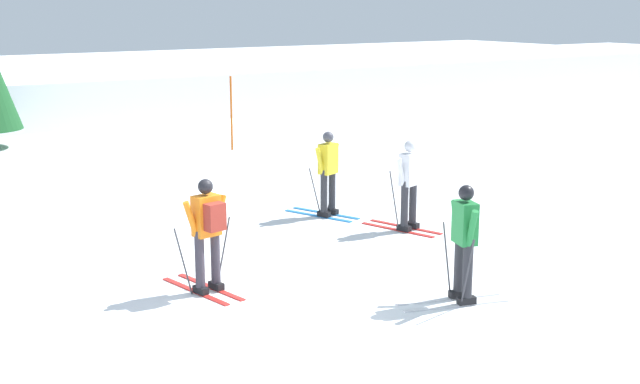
{
  "coord_description": "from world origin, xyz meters",
  "views": [
    {
      "loc": [
        -5.56,
        -9.61,
        4.19
      ],
      "look_at": [
        2.36,
        2.42,
        0.9
      ],
      "focal_mm": 46.91,
      "sensor_mm": 36.0,
      "label": 1
    }
  ],
  "objects_px": {
    "trail_marker_pole": "(231,113)",
    "skier_yellow": "(328,171)",
    "skier_white": "(409,183)",
    "skier_green": "(464,240)",
    "skier_orange": "(208,230)"
  },
  "relations": [
    {
      "from": "skier_white",
      "to": "skier_orange",
      "type": "bearing_deg",
      "value": -166.95
    },
    {
      "from": "trail_marker_pole",
      "to": "skier_yellow",
      "type": "bearing_deg",
      "value": -103.96
    },
    {
      "from": "skier_green",
      "to": "skier_yellow",
      "type": "distance_m",
      "value": 5.24
    },
    {
      "from": "skier_green",
      "to": "trail_marker_pole",
      "type": "height_order",
      "value": "trail_marker_pole"
    },
    {
      "from": "skier_yellow",
      "to": "trail_marker_pole",
      "type": "height_order",
      "value": "trail_marker_pole"
    },
    {
      "from": "skier_yellow",
      "to": "trail_marker_pole",
      "type": "relative_size",
      "value": 0.81
    },
    {
      "from": "skier_white",
      "to": "skier_yellow",
      "type": "bearing_deg",
      "value": 111.36
    },
    {
      "from": "skier_white",
      "to": "skier_orange",
      "type": "height_order",
      "value": "same"
    },
    {
      "from": "skier_white",
      "to": "skier_green",
      "type": "height_order",
      "value": "same"
    },
    {
      "from": "skier_white",
      "to": "skier_orange",
      "type": "relative_size",
      "value": 1.0
    },
    {
      "from": "skier_green",
      "to": "skier_yellow",
      "type": "bearing_deg",
      "value": 77.56
    },
    {
      "from": "skier_green",
      "to": "trail_marker_pole",
      "type": "xyz_separation_m",
      "value": [
        3.08,
        12.98,
        0.15
      ]
    },
    {
      "from": "skier_orange",
      "to": "trail_marker_pole",
      "type": "xyz_separation_m",
      "value": [
        5.92,
        10.64,
        0.11
      ]
    },
    {
      "from": "skier_orange",
      "to": "trail_marker_pole",
      "type": "relative_size",
      "value": 0.81
    },
    {
      "from": "skier_yellow",
      "to": "trail_marker_pole",
      "type": "distance_m",
      "value": 8.1
    }
  ]
}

